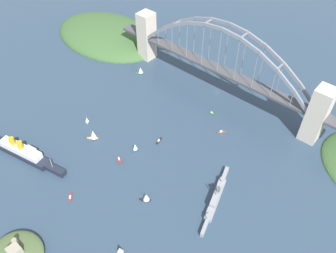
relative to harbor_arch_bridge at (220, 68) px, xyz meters
The scene contains 17 objects.
ground_plane 29.98m from the harbor_arch_bridge, behind, with size 1400.00×1400.00×0.00m, color #2D4256.
harbor_arch_bridge is the anchor object (origin of this frame).
headland_east_shore 174.37m from the harbor_arch_bridge, ahead, with size 150.94×102.01×28.56m.
ocean_liner 200.87m from the harbor_arch_bridge, 67.10° to the left, with size 92.54×25.93×18.28m.
naval_cruiser 137.51m from the harbor_arch_bridge, 124.34° to the left, with size 22.84×63.26×18.11m.
seaplane_taxiing_near_bridge 46.01m from the harbor_arch_bridge, 126.46° to the right, with size 7.86×10.98×4.80m.
small_boat_0 118.14m from the harbor_arch_bridge, 86.12° to the left, with size 4.64×7.65×8.45m.
small_boat_1 92.85m from the harbor_arch_bridge, 19.38° to the left, with size 8.68×8.15×9.18m.
small_boat_2 197.49m from the harbor_arch_bridge, 105.11° to the left, with size 7.73×7.54×7.98m.
small_boat_3 152.77m from the harbor_arch_bridge, 103.56° to the left, with size 8.59×7.38×8.87m.
small_boat_4 140.25m from the harbor_arch_bridge, 60.52° to the left, with size 5.78×5.30×6.80m.
small_boat_5 140.07m from the harbor_arch_bridge, 70.36° to the left, with size 9.47×8.35×11.73m.
small_boat_6 97.96m from the harbor_arch_bridge, 90.58° to the left, with size 3.31×9.02×1.99m.
small_boat_7 136.17m from the harbor_arch_bridge, 85.72° to the left, with size 8.39×5.28×2.39m.
small_boat_8 66.84m from the harbor_arch_bridge, 128.44° to the left, with size 6.53×7.50×2.12m.
small_boat_9 186.18m from the harbor_arch_bridge, 86.51° to the left, with size 7.19×7.05×2.20m.
small_boat_10 46.21m from the harbor_arch_bridge, 116.37° to the left, with size 7.42×1.81×2.46m.
Camera 1 is at (-145.46, 247.93, 227.57)m, focal length 36.56 mm.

